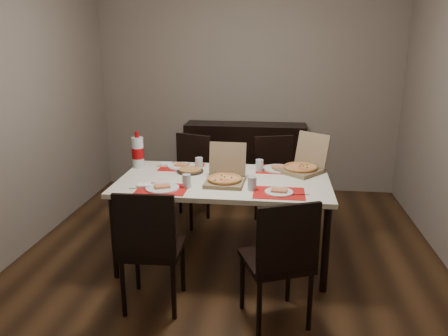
% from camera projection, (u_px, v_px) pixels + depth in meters
% --- Properties ---
extents(ground, '(3.80, 4.00, 0.02)m').
position_uv_depth(ground, '(229.00, 257.00, 3.99)').
color(ground, '#3E2613').
rests_on(ground, ground).
extents(room_walls, '(3.84, 4.02, 2.62)m').
position_uv_depth(room_walls, '(235.00, 59.00, 3.92)').
color(room_walls, gray).
rests_on(room_walls, ground).
extents(sideboard, '(1.50, 0.40, 0.90)m').
position_uv_depth(sideboard, '(245.00, 159.00, 5.56)').
color(sideboard, black).
rests_on(sideboard, ground).
extents(dining_table, '(1.80, 1.00, 0.75)m').
position_uv_depth(dining_table, '(224.00, 186.00, 3.77)').
color(dining_table, beige).
rests_on(dining_table, ground).
extents(chair_near_left, '(0.44, 0.44, 0.93)m').
position_uv_depth(chair_near_left, '(150.00, 245.00, 3.07)').
color(chair_near_left, black).
rests_on(chair_near_left, ground).
extents(chair_near_right, '(0.55, 0.55, 0.93)m').
position_uv_depth(chair_near_right, '(280.00, 258.00, 2.89)').
color(chair_near_right, black).
rests_on(chair_near_right, ground).
extents(chair_far_left, '(0.54, 0.54, 0.93)m').
position_uv_depth(chair_far_left, '(188.00, 175.00, 4.69)').
color(chair_far_left, black).
rests_on(chair_far_left, ground).
extents(chair_far_right, '(0.52, 0.52, 0.93)m').
position_uv_depth(chair_far_right, '(276.00, 177.00, 4.60)').
color(chair_far_right, black).
rests_on(chair_far_right, ground).
extents(setting_near_left, '(0.49, 0.30, 0.11)m').
position_uv_depth(setting_near_left, '(166.00, 186.00, 3.50)').
color(setting_near_left, red).
rests_on(setting_near_left, dining_table).
extents(setting_near_right, '(0.49, 0.30, 0.11)m').
position_uv_depth(setting_near_right, '(271.00, 190.00, 3.42)').
color(setting_near_right, red).
rests_on(setting_near_right, dining_table).
extents(setting_far_left, '(0.46, 0.30, 0.11)m').
position_uv_depth(setting_far_left, '(184.00, 165.00, 4.09)').
color(setting_far_left, red).
rests_on(setting_far_left, dining_table).
extents(setting_far_right, '(0.43, 0.30, 0.11)m').
position_uv_depth(setting_far_right, '(274.00, 168.00, 4.01)').
color(setting_far_right, red).
rests_on(setting_far_right, dining_table).
extents(napkin_loose, '(0.16, 0.16, 0.02)m').
position_uv_depth(napkin_loose, '(230.00, 183.00, 3.63)').
color(napkin_loose, white).
rests_on(napkin_loose, dining_table).
extents(pizza_box_center, '(0.33, 0.36, 0.32)m').
position_uv_depth(pizza_box_center, '(225.00, 177.00, 3.63)').
color(pizza_box_center, brown).
rests_on(pizza_box_center, dining_table).
extents(pizza_box_right, '(0.49, 0.50, 0.34)m').
position_uv_depth(pizza_box_right, '(302.00, 166.00, 3.95)').
color(pizza_box_right, brown).
rests_on(pizza_box_right, dining_table).
extents(faina_plate, '(0.24, 0.24, 0.03)m').
position_uv_depth(faina_plate, '(190.00, 171.00, 3.95)').
color(faina_plate, black).
rests_on(faina_plate, dining_table).
extents(dip_bowl, '(0.11, 0.11, 0.03)m').
position_uv_depth(dip_bowl, '(235.00, 171.00, 3.95)').
color(dip_bowl, white).
rests_on(dip_bowl, dining_table).
extents(soda_bottle, '(0.11, 0.11, 0.34)m').
position_uv_depth(soda_bottle, '(138.00, 152.00, 4.07)').
color(soda_bottle, silver).
rests_on(soda_bottle, dining_table).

